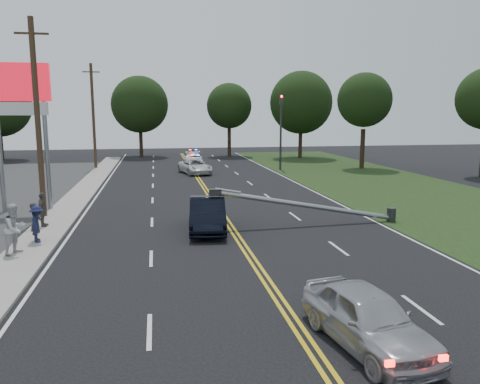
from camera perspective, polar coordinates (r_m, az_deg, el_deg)
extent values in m
plane|color=black|center=(14.60, 4.11, -12.02)|extent=(120.00, 120.00, 0.00)
cube|color=gray|center=(24.26, -21.88, -3.75)|extent=(1.80, 70.00, 0.12)
cube|color=black|center=(29.16, 25.47, -1.95)|extent=(12.00, 80.00, 0.01)
cube|color=gold|center=(24.00, -1.80, -3.31)|extent=(0.36, 80.00, 0.00)
cylinder|color=gray|center=(28.44, -27.26, 4.77)|extent=(0.24, 0.24, 7.00)
cylinder|color=gray|center=(27.83, -22.51, 5.02)|extent=(0.24, 0.24, 7.00)
cube|color=red|center=(28.09, -25.42, 12.02)|extent=(3.20, 0.35, 2.00)
cube|color=white|center=(28.05, -25.22, 9.17)|extent=(2.80, 0.30, 0.70)
cylinder|color=#2D2D30|center=(44.74, 4.99, 7.18)|extent=(0.20, 0.20, 7.00)
cube|color=#2D2D30|center=(44.72, 5.05, 11.15)|extent=(0.28, 0.28, 0.90)
sphere|color=#FF0C07|center=(44.57, 5.11, 11.54)|extent=(0.22, 0.22, 0.22)
cylinder|color=#2D2D30|center=(24.59, 17.96, -2.66)|extent=(0.44, 0.44, 0.70)
cylinder|color=gray|center=(22.72, 8.13, -1.64)|extent=(8.90, 0.24, 1.80)
cube|color=#2D2D30|center=(21.61, -3.05, -0.03)|extent=(0.55, 0.32, 0.30)
cylinder|color=#382619|center=(25.80, -23.44, 8.00)|extent=(0.28, 0.28, 10.00)
cube|color=#382619|center=(26.08, -24.08, 17.24)|extent=(1.60, 0.10, 0.10)
cylinder|color=#382619|center=(47.49, -17.44, 8.73)|extent=(0.28, 0.28, 10.00)
cube|color=#382619|center=(47.65, -17.70, 13.78)|extent=(1.60, 0.10, 0.10)
cylinder|color=black|center=(60.66, -27.12, 5.22)|extent=(0.44, 0.44, 3.67)
cylinder|color=black|center=(59.66, -11.98, 6.03)|extent=(0.44, 0.44, 3.72)
sphere|color=black|center=(59.57, -12.13, 10.39)|extent=(6.92, 6.92, 6.92)
cylinder|color=black|center=(59.03, -1.32, 6.15)|extent=(0.44, 0.44, 3.63)
sphere|color=black|center=(58.92, -1.34, 10.47)|extent=(5.57, 5.57, 5.57)
cylinder|color=black|center=(57.11, 7.36, 6.06)|extent=(0.44, 0.44, 3.83)
sphere|color=black|center=(57.02, 7.46, 10.76)|extent=(7.41, 7.41, 7.41)
cylinder|color=black|center=(47.31, 14.69, 5.11)|extent=(0.44, 0.44, 3.84)
sphere|color=black|center=(47.20, 14.94, 10.79)|extent=(5.19, 5.19, 5.19)
imported|color=black|center=(21.64, -3.99, -2.73)|extent=(2.03, 4.73, 1.51)
imported|color=#A5A7AD|center=(11.60, 15.25, -14.55)|extent=(2.28, 4.29, 1.39)
imported|color=silver|center=(42.07, -5.51, 3.10)|extent=(3.12, 4.93, 1.27)
imported|color=silver|center=(48.52, -5.72, 4.00)|extent=(2.12, 4.69, 1.33)
imported|color=#24242B|center=(21.16, -23.65, -3.36)|extent=(0.45, 0.63, 1.60)
imported|color=silver|center=(19.54, -25.73, -4.05)|extent=(1.08, 1.17, 1.92)
imported|color=#181D3D|center=(20.91, -23.47, -3.60)|extent=(0.80, 1.10, 1.53)
imported|color=#5C514A|center=(23.72, -22.94, -1.98)|extent=(0.41, 0.95, 1.61)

